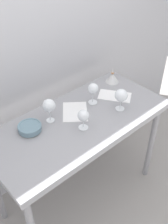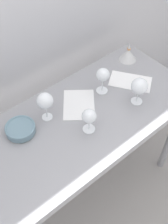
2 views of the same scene
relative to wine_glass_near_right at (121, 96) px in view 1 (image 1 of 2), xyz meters
The scene contains 11 objects.
ground_plane 1.08m from the wine_glass_near_right, 159.72° to the left, with size 6.00×6.00×0.00m, color #9E9994.
back_wall 0.74m from the wine_glass_near_right, 117.55° to the left, with size 3.80×0.04×2.60m, color #B8B8BD.
steel_counter 0.41m from the wine_glass_near_right, 160.68° to the left, with size 1.40×0.65×0.90m.
wine_glass_near_right is the anchor object (origin of this frame).
wine_glass_far_left 0.54m from the wine_glass_near_right, 153.05° to the left, with size 0.09×0.09×0.18m.
wine_glass_far_right 0.22m from the wine_glass_near_right, 115.94° to the left, with size 0.08×0.08×0.17m.
wine_glass_near_center 0.36m from the wine_glass_near_right, behind, with size 0.08×0.08×0.15m.
tasting_sheet_upper 0.21m from the wine_glass_near_right, 55.97° to the left, with size 0.15×0.26×0.00m, color white.
tasting_sheet_lower 0.37m from the wine_glass_near_right, 144.11° to the left, with size 0.18×0.24×0.00m, color white.
tasting_bowl 0.70m from the wine_glass_near_right, 159.01° to the left, with size 0.17×0.17×0.05m.
decanter_funnel 0.40m from the wine_glass_near_right, 51.99° to the left, with size 0.12×0.12×0.14m.
Camera 1 is at (-1.01, -1.17, 2.18)m, focal length 43.87 mm.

